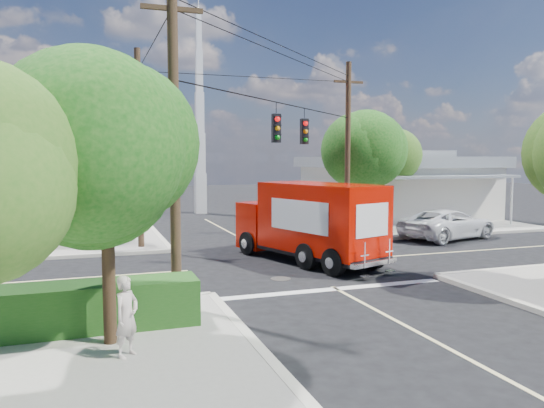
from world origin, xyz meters
name	(u,v)px	position (x,y,z in m)	size (l,w,h in m)	color
ground	(288,264)	(0.00, 0.00, 0.00)	(120.00, 120.00, 0.00)	black
sidewalk_ne	(385,220)	(10.88, 10.88, 0.07)	(14.12, 14.12, 0.14)	gray
sidewalk_nw	(20,237)	(-10.88, 10.88, 0.07)	(14.12, 14.12, 0.14)	gray
road_markings	(303,271)	(0.00, -1.47, 0.01)	(32.00, 32.00, 0.01)	beige
building_ne	(398,185)	(12.50, 11.97, 2.32)	(11.80, 10.20, 4.50)	silver
radio_tower	(200,138)	(0.50, 20.00, 5.64)	(0.80, 0.80, 17.00)	silver
tree_sw_front	(106,150)	(-6.99, -7.54, 4.33)	(3.88, 3.78, 6.03)	#422D1C
tree_ne_front	(367,147)	(7.21, 6.76, 4.77)	(4.21, 4.14, 6.66)	#422D1C
tree_ne_back	(387,157)	(9.81, 8.96, 4.19)	(3.77, 3.66, 5.82)	#422D1C
palm_nw_front	(85,139)	(-7.50, 7.50, 5.04)	(3.01, 3.08, 5.59)	#422D1C
palm_nw_back	(42,147)	(-9.50, 9.00, 4.67)	(3.01, 3.08, 5.19)	#422D1C
utility_poles	(238,145)	(-1.58, 1.60, 4.67)	(12.00, 10.68, 9.00)	#473321
picket_fence	(73,300)	(-7.80, -5.60, 0.68)	(5.94, 0.06, 1.00)	silver
hedge_sw	(63,309)	(-8.00, -6.40, 0.69)	(6.20, 1.20, 1.10)	#1C4B15
vending_boxes	(360,222)	(6.50, 6.20, 0.69)	(1.90, 0.50, 1.10)	#B80F16
delivery_truck	(309,222)	(0.91, 0.06, 1.61)	(4.35, 7.62, 3.17)	black
parked_car	(448,224)	(10.06, 3.34, 0.76)	(2.54, 5.50, 1.53)	silver
pedestrian	(127,316)	(-6.70, -8.43, 0.97)	(0.61, 0.40, 1.66)	beige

